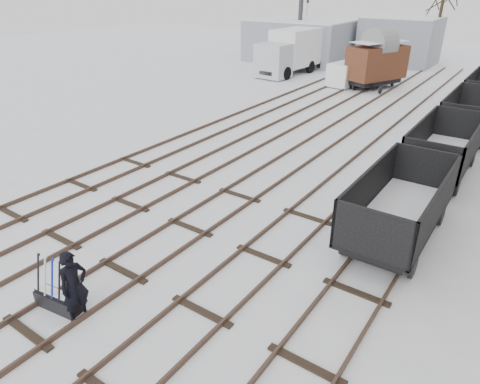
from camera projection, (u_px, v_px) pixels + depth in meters
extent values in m
plane|color=white|center=(123.00, 272.00, 12.59)|extent=(120.00, 120.00, 0.00)
cube|color=black|center=(224.00, 118.00, 26.28)|extent=(0.07, 52.00, 0.15)
cube|color=black|center=(244.00, 122.00, 25.55)|extent=(0.07, 52.00, 0.15)
cube|color=black|center=(60.00, 194.00, 17.12)|extent=(1.90, 0.20, 0.08)
cube|color=black|center=(266.00, 127.00, 24.75)|extent=(0.07, 52.00, 0.15)
cube|color=black|center=(288.00, 131.00, 24.01)|extent=(0.07, 52.00, 0.15)
cube|color=black|center=(109.00, 215.00, 15.58)|extent=(1.90, 0.20, 0.08)
cube|color=black|center=(313.00, 137.00, 23.21)|extent=(0.07, 52.00, 0.15)
cube|color=black|center=(338.00, 142.00, 22.48)|extent=(0.07, 52.00, 0.15)
cube|color=black|center=(170.00, 241.00, 14.05)|extent=(1.90, 0.20, 0.08)
cube|color=black|center=(366.00, 148.00, 21.68)|extent=(0.07, 52.00, 0.15)
cube|color=black|center=(395.00, 154.00, 20.94)|extent=(0.07, 52.00, 0.15)
cube|color=black|center=(245.00, 272.00, 12.51)|extent=(1.90, 0.20, 0.08)
cube|color=black|center=(428.00, 161.00, 20.14)|extent=(0.07, 52.00, 0.15)
cube|color=black|center=(461.00, 167.00, 19.41)|extent=(0.07, 52.00, 0.15)
cube|color=black|center=(342.00, 313.00, 10.98)|extent=(1.90, 0.20, 0.08)
cube|color=gray|center=(301.00, 41.00, 44.81)|extent=(10.00, 8.00, 4.00)
cube|color=white|center=(303.00, 20.00, 43.90)|extent=(9.80, 7.84, 0.10)
cube|color=gray|center=(400.00, 41.00, 43.06)|extent=(7.00, 6.00, 4.40)
cube|color=white|center=(404.00, 17.00, 42.06)|extent=(6.86, 5.88, 0.10)
cube|color=black|center=(58.00, 301.00, 11.10)|extent=(1.35, 0.60, 0.44)
cube|color=black|center=(56.00, 294.00, 10.99)|extent=(1.33, 0.48, 0.06)
cube|color=white|center=(56.00, 293.00, 10.97)|extent=(1.27, 0.43, 0.03)
cylinder|color=black|center=(39.00, 273.00, 10.97)|extent=(0.09, 0.32, 1.08)
cylinder|color=silver|center=(46.00, 276.00, 10.87)|extent=(0.09, 0.32, 1.08)
cylinder|color=#0D25B3|center=(53.00, 279.00, 10.77)|extent=(0.09, 0.32, 1.08)
cylinder|color=black|center=(60.00, 282.00, 10.67)|extent=(0.09, 0.32, 1.08)
cylinder|color=black|center=(67.00, 285.00, 10.57)|extent=(0.09, 0.32, 1.08)
imported|color=black|center=(74.00, 287.00, 10.45)|extent=(0.53, 0.76, 1.96)
cube|color=black|center=(397.00, 222.00, 13.95)|extent=(1.81, 4.99, 0.38)
cube|color=black|center=(398.00, 217.00, 13.86)|extent=(2.27, 5.67, 0.11)
cube|color=black|center=(368.00, 188.00, 14.08)|extent=(0.09, 5.67, 1.51)
cube|color=black|center=(438.00, 206.00, 12.97)|extent=(0.09, 5.67, 1.51)
cube|color=white|center=(398.00, 215.00, 13.82)|extent=(2.04, 5.44, 0.06)
cylinder|color=black|center=(344.00, 245.00, 13.27)|extent=(0.11, 0.66, 0.66)
cylinder|color=black|center=(441.00, 216.00, 14.87)|extent=(0.11, 0.66, 0.66)
cube|color=black|center=(441.00, 161.00, 18.65)|extent=(1.81, 4.99, 0.38)
cube|color=black|center=(442.00, 157.00, 18.57)|extent=(2.27, 5.67, 0.11)
cube|color=black|center=(419.00, 136.00, 18.79)|extent=(0.09, 5.67, 1.51)
cube|color=black|center=(474.00, 146.00, 17.67)|extent=(0.09, 5.67, 1.51)
cube|color=white|center=(442.00, 155.00, 18.52)|extent=(2.04, 5.44, 0.06)
cylinder|color=black|center=(404.00, 176.00, 17.98)|extent=(0.11, 0.66, 0.66)
cylinder|color=black|center=(473.00, 160.00, 19.58)|extent=(0.11, 0.66, 0.66)
cube|color=black|center=(467.00, 125.00, 23.35)|extent=(1.81, 4.99, 0.38)
cube|color=black|center=(468.00, 121.00, 23.27)|extent=(2.27, 5.67, 0.11)
cube|color=black|center=(450.00, 105.00, 23.49)|extent=(0.09, 5.67, 1.51)
cube|color=white|center=(469.00, 120.00, 23.23)|extent=(2.04, 5.44, 0.06)
cylinder|color=black|center=(439.00, 135.00, 22.68)|extent=(0.11, 0.66, 0.66)
cube|color=black|center=(470.00, 84.00, 28.19)|extent=(0.09, 5.67, 1.51)
cylinder|color=black|center=(461.00, 108.00, 27.38)|extent=(0.11, 0.66, 0.66)
cube|color=black|center=(374.00, 81.00, 33.63)|extent=(3.27, 4.47, 0.37)
cube|color=#4C2716|center=(377.00, 62.00, 33.01)|extent=(3.91, 5.16, 2.42)
cube|color=white|center=(380.00, 42.00, 32.33)|extent=(3.61, 4.86, 0.04)
cylinder|color=black|center=(354.00, 86.00, 33.19)|extent=(0.11, 0.65, 0.65)
cylinder|color=black|center=(393.00, 83.00, 34.33)|extent=(0.11, 0.65, 0.65)
cube|color=black|center=(292.00, 66.00, 39.23)|extent=(1.92, 8.52, 0.33)
cube|color=#B3B8BD|center=(275.00, 61.00, 36.54)|extent=(2.82, 2.40, 2.78)
cube|color=white|center=(298.00, 47.00, 39.16)|extent=(3.18, 5.96, 3.11)
cube|color=white|center=(299.00, 28.00, 38.46)|extent=(3.11, 5.85, 0.04)
cylinder|color=black|center=(264.00, 70.00, 37.75)|extent=(0.33, 1.11, 1.11)
cylinder|color=black|center=(319.00, 63.00, 40.91)|extent=(0.33, 1.11, 1.11)
cube|color=white|center=(349.00, 73.00, 34.62)|extent=(2.43, 4.42, 1.71)
cube|color=white|center=(351.00, 62.00, 34.23)|extent=(2.37, 4.32, 0.04)
cylinder|color=black|center=(332.00, 82.00, 34.36)|extent=(0.21, 0.67, 0.67)
cylinder|color=black|center=(365.00, 79.00, 35.44)|extent=(0.21, 0.67, 0.67)
cube|color=#2D2D32|center=(298.00, 58.00, 44.72)|extent=(2.31, 2.31, 0.82)
cylinder|color=#2D2D32|center=(300.00, 20.00, 43.09)|extent=(0.45, 0.45, 8.18)
cylinder|color=black|center=(318.00, 9.00, 45.66)|extent=(0.04, 0.04, 4.60)
cylinder|color=black|center=(437.00, 33.00, 41.82)|extent=(0.30, 0.30, 6.19)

